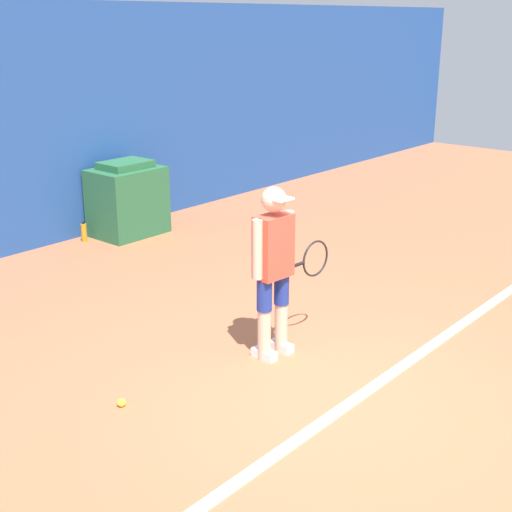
# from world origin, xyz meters

# --- Properties ---
(ground_plane) EXTENTS (24.00, 24.00, 0.00)m
(ground_plane) POSITION_xyz_m (0.00, 0.00, 0.00)
(ground_plane) COLOR #B76642
(court_baseline) EXTENTS (21.60, 0.10, 0.01)m
(court_baseline) POSITION_xyz_m (0.00, -0.18, 0.01)
(court_baseline) COLOR white
(court_baseline) RESTS_ON ground_plane
(tennis_player) EXTENTS (0.99, 0.30, 1.57)m
(tennis_player) POSITION_xyz_m (0.31, 0.85, 0.87)
(tennis_player) COLOR beige
(tennis_player) RESTS_ON ground_plane
(tennis_ball) EXTENTS (0.07, 0.07, 0.07)m
(tennis_ball) POSITION_xyz_m (-1.20, 1.18, 0.03)
(tennis_ball) COLOR #D1E533
(tennis_ball) RESTS_ON ground_plane
(covered_chair) EXTENTS (0.96, 0.72, 1.05)m
(covered_chair) POSITION_xyz_m (1.94, 4.84, 0.50)
(covered_chair) COLOR #28663D
(covered_chair) RESTS_ON ground_plane
(water_bottle) EXTENTS (0.08, 0.08, 0.28)m
(water_bottle) POSITION_xyz_m (1.30, 5.03, 0.13)
(water_bottle) COLOR orange
(water_bottle) RESTS_ON ground_plane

